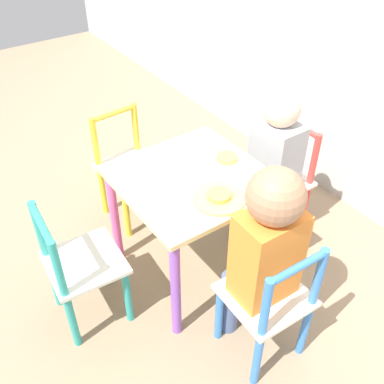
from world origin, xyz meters
The scene contains 10 objects.
ground_plane centered at (0.00, 0.00, 0.00)m, with size 6.00×6.00×0.00m, color #8C755B.
kids_table centered at (0.00, 0.00, 0.40)m, with size 0.52×0.52×0.49m.
chair_red centered at (0.00, 0.47, 0.26)m, with size 0.26×0.26×0.53m.
chair_blue centered at (0.47, -0.02, 0.26)m, with size 0.27×0.27×0.53m.
chair_yellow centered at (-0.47, -0.03, 0.26)m, with size 0.28×0.28×0.53m.
chair_teal centered at (-0.03, -0.47, 0.26)m, with size 0.28×0.28×0.53m.
child_back centered at (0.00, 0.41, 0.42)m, with size 0.20×0.21×0.71m.
child_right centered at (0.41, -0.01, 0.47)m, with size 0.22×0.20×0.77m.
plate_back centered at (0.00, 0.16, 0.50)m, with size 0.18×0.18×0.03m.
plate_right centered at (0.16, 0.00, 0.50)m, with size 0.18×0.18×0.03m.
Camera 1 is at (1.08, -0.75, 1.47)m, focal length 42.00 mm.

